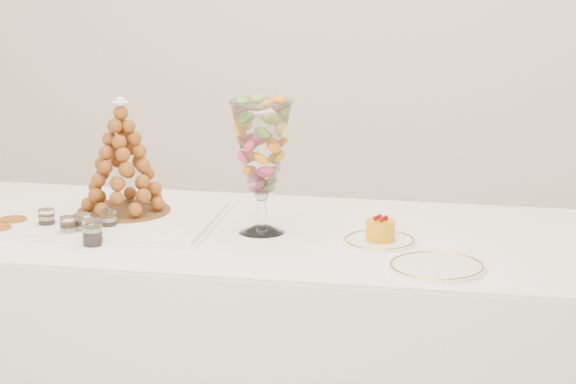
# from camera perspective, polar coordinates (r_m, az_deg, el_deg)

# --- Properties ---
(buffet_table) EXTENTS (2.19, 0.88, 0.83)m
(buffet_table) POSITION_cam_1_polar(r_m,az_deg,el_deg) (3.48, -3.81, -8.44)
(buffet_table) COLOR white
(buffet_table) RESTS_ON ground
(lace_tray) EXTENTS (0.64, 0.48, 0.02)m
(lace_tray) POSITION_cam_1_polar(r_m,az_deg,el_deg) (3.44, -8.97, -1.34)
(lace_tray) COLOR white
(lace_tray) RESTS_ON buffet_table
(macaron_vase) EXTENTS (0.18, 0.18, 0.39)m
(macaron_vase) POSITION_cam_1_polar(r_m,az_deg,el_deg) (3.23, -1.36, 2.26)
(macaron_vase) COLOR white
(macaron_vase) RESTS_ON buffet_table
(cake_plate) EXTENTS (0.21, 0.21, 0.01)m
(cake_plate) POSITION_cam_1_polar(r_m,az_deg,el_deg) (3.20, 4.67, -2.51)
(cake_plate) COLOR white
(cake_plate) RESTS_ON buffet_table
(spare_plate) EXTENTS (0.26, 0.26, 0.01)m
(spare_plate) POSITION_cam_1_polar(r_m,az_deg,el_deg) (2.98, 7.56, -3.80)
(spare_plate) COLOR white
(spare_plate) RESTS_ON buffet_table
(verrine_a) EXTENTS (0.05, 0.05, 0.07)m
(verrine_a) POSITION_cam_1_polar(r_m,az_deg,el_deg) (3.37, -12.16, -1.40)
(verrine_a) COLOR white
(verrine_a) RESTS_ON buffet_table
(verrine_b) EXTENTS (0.06, 0.06, 0.07)m
(verrine_b) POSITION_cam_1_polar(r_m,az_deg,el_deg) (3.29, -10.38, -1.68)
(verrine_b) COLOR white
(verrine_b) RESTS_ON buffet_table
(verrine_c) EXTENTS (0.06, 0.06, 0.07)m
(verrine_c) POSITION_cam_1_polar(r_m,az_deg,el_deg) (3.33, -9.12, -1.48)
(verrine_c) COLOR white
(verrine_c) RESTS_ON buffet_table
(verrine_d) EXTENTS (0.06, 0.06, 0.07)m
(verrine_d) POSITION_cam_1_polar(r_m,az_deg,el_deg) (3.28, -11.09, -1.79)
(verrine_d) COLOR white
(verrine_d) RESTS_ON buffet_table
(verrine_e) EXTENTS (0.06, 0.06, 0.07)m
(verrine_e) POSITION_cam_1_polar(r_m,az_deg,el_deg) (3.20, -9.90, -2.03)
(verrine_e) COLOR white
(verrine_e) RESTS_ON buffet_table
(ramekin_back) EXTENTS (0.09, 0.09, 0.03)m
(ramekin_back) POSITION_cam_1_polar(r_m,az_deg,el_deg) (3.42, -13.79, -1.61)
(ramekin_back) COLOR white
(ramekin_back) RESTS_ON buffet_table
(croquembouche) EXTENTS (0.28, 0.28, 0.35)m
(croquembouche) POSITION_cam_1_polar(r_m,az_deg,el_deg) (3.44, -8.42, 1.80)
(croquembouche) COLOR brown
(croquembouche) RESTS_ON lace_tray
(mousse_cake) EXTENTS (0.08, 0.08, 0.07)m
(mousse_cake) POSITION_cam_1_polar(r_m,az_deg,el_deg) (3.18, 4.72, -1.93)
(mousse_cake) COLOR orange
(mousse_cake) RESTS_ON cake_plate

